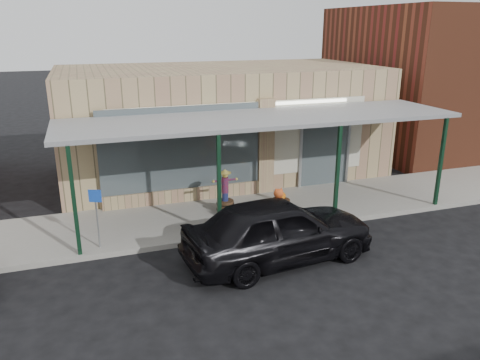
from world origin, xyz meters
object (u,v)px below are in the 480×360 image
object	(u,v)px
handicap_sign	(96,211)
barrel_scarecrow	(225,197)
parked_sedan	(279,230)
barrel_pumpkin	(280,204)

from	to	relation	value
handicap_sign	barrel_scarecrow	bearing A→B (deg)	41.48
parked_sedan	barrel_scarecrow	bearing A→B (deg)	1.10
handicap_sign	parked_sedan	xyz separation A→B (m)	(4.27, -1.88, -0.35)
barrel_scarecrow	handicap_sign	bearing A→B (deg)	-157.56
handicap_sign	parked_sedan	distance (m)	4.68
barrel_scarecrow	parked_sedan	bearing A→B (deg)	-79.54
barrel_pumpkin	handicap_sign	bearing A→B (deg)	-171.93
barrel_scarecrow	parked_sedan	xyz separation A→B (m)	(0.42, -3.23, 0.22)
handicap_sign	parked_sedan	world-z (taller)	handicap_sign
handicap_sign	parked_sedan	size ratio (longest dim) A/B	0.32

